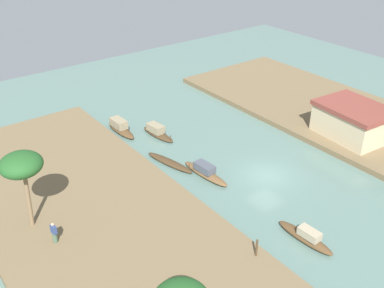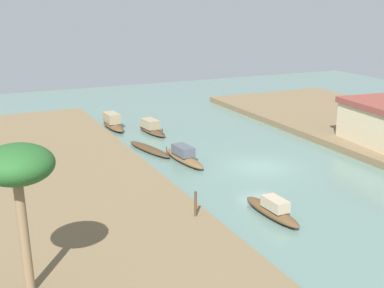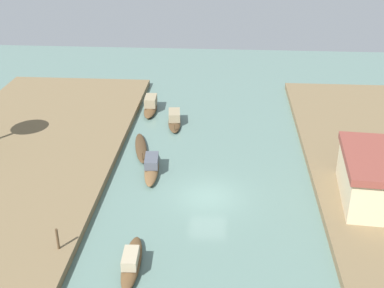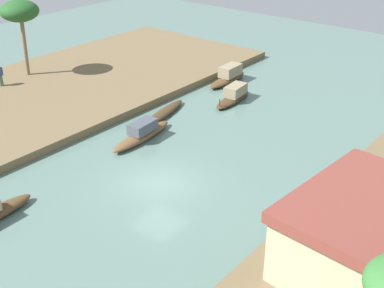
{
  "view_description": "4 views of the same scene",
  "coord_description": "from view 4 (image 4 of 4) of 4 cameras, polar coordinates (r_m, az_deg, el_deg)",
  "views": [
    {
      "loc": [
        21.23,
        -24.01,
        20.59
      ],
      "look_at": [
        -6.56,
        -2.94,
        1.13
      ],
      "focal_mm": 41.89,
      "sensor_mm": 36.0,
      "label": 1
    },
    {
      "loc": [
        28.35,
        -17.98,
        10.99
      ],
      "look_at": [
        -4.18,
        -3.06,
        0.88
      ],
      "focal_mm": 49.06,
      "sensor_mm": 36.0,
      "label": 2
    },
    {
      "loc": [
        27.96,
        0.93,
        17.62
      ],
      "look_at": [
        -5.97,
        -1.48,
        0.87
      ],
      "focal_mm": 46.91,
      "sensor_mm": 36.0,
      "label": 3
    },
    {
      "loc": [
        16.28,
        15.37,
        13.66
      ],
      "look_at": [
        -3.48,
        -0.63,
        0.68
      ],
      "focal_mm": 47.92,
      "sensor_mm": 36.0,
      "label": 4
    }
  ],
  "objects": [
    {
      "name": "river_water",
      "position": [
        26.23,
        -3.73,
        -4.42
      ],
      "size": [
        71.44,
        71.44,
        0.0
      ],
      "primitive_type": "plane",
      "color": "slate",
      "rests_on": "ground"
    },
    {
      "name": "palm_tree_left_near",
      "position": [
        40.43,
        -18.64,
        13.75
      ],
      "size": [
        2.82,
        2.82,
        5.65
      ],
      "color": "#7F6647",
      "rests_on": "riverbank_left"
    },
    {
      "name": "person_on_near_bank",
      "position": [
        39.72,
        -20.59,
        7.12
      ],
      "size": [
        0.48,
        0.35,
        1.57
      ],
      "rotation": [
        0.0,
        0.0,
        0.17
      ],
      "color": "#4C664C",
      "rests_on": "riverbank_left"
    },
    {
      "name": "riverside_building",
      "position": [
        20.23,
        18.96,
        -9.63
      ],
      "size": [
        6.97,
        5.52,
        3.07
      ],
      "rotation": [
        0.0,
        0.0,
        -0.08
      ],
      "color": "beige",
      "rests_on": "riverbank_right"
    },
    {
      "name": "riverbank_left",
      "position": [
        36.3,
        -20.55,
        3.58
      ],
      "size": [
        43.09,
        14.3,
        0.52
      ],
      "primitive_type": "cube",
      "color": "brown",
      "rests_on": "ground"
    },
    {
      "name": "sampan_open_hull",
      "position": [
        39.6,
        4.09,
        7.55
      ],
      "size": [
        4.42,
        1.25,
        1.29
      ],
      "rotation": [
        0.0,
        0.0,
        0.03
      ],
      "color": "brown",
      "rests_on": "river_water"
    },
    {
      "name": "sampan_downstream_large",
      "position": [
        36.11,
        4.69,
        5.44
      ],
      "size": [
        4.3,
        1.51,
        1.1
      ],
      "rotation": [
        0.0,
        0.0,
        0.11
      ],
      "color": "#47331E",
      "rests_on": "river_water"
    },
    {
      "name": "sampan_with_red_awning",
      "position": [
        33.65,
        -3.27,
        3.4
      ],
      "size": [
        5.22,
        1.96,
        0.91
      ],
      "rotation": [
        0.0,
        0.0,
        0.22
      ],
      "color": "#47331E",
      "rests_on": "river_water"
    },
    {
      "name": "sampan_midstream",
      "position": [
        30.56,
        -5.58,
        1.21
      ],
      "size": [
        5.07,
        1.41,
        1.12
      ],
      "rotation": [
        0.0,
        0.0,
        0.08
      ],
      "color": "brown",
      "rests_on": "river_water"
    }
  ]
}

